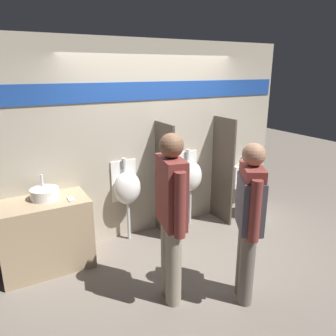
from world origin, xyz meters
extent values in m
plane|color=#70665B|center=(0.00, 0.00, 0.00)|extent=(16.00, 16.00, 0.00)
cube|color=#B2A893|center=(0.00, 0.60, 1.35)|extent=(4.33, 0.06, 2.70)
cube|color=#1E479E|center=(0.00, 0.56, 2.03)|extent=(4.24, 0.01, 0.24)
cube|color=tan|center=(-1.60, 0.28, 0.43)|extent=(1.02, 0.58, 0.86)
cylinder|color=white|center=(-1.55, 0.34, 0.92)|extent=(0.33, 0.33, 0.13)
cylinder|color=silver|center=(-1.55, 0.45, 1.05)|extent=(0.03, 0.03, 0.14)
cube|color=#B7B7BC|center=(-1.30, 0.16, 0.86)|extent=(0.07, 0.14, 0.01)
cube|color=#4C4238|center=(0.03, 0.32, 0.82)|extent=(0.03, 0.51, 1.63)
cube|color=#4C4238|center=(1.04, 0.32, 0.82)|extent=(0.03, 0.51, 1.63)
cylinder|color=silver|center=(-0.48, 0.44, 0.28)|extent=(0.04, 0.04, 0.56)
ellipsoid|color=white|center=(-0.48, 0.44, 0.77)|extent=(0.38, 0.25, 0.46)
cube|color=white|center=(-0.48, 0.56, 0.84)|extent=(0.36, 0.02, 0.57)
cylinder|color=silver|center=(-0.48, 0.52, 1.09)|extent=(0.06, 0.06, 0.16)
cylinder|color=silver|center=(0.54, 0.44, 0.28)|extent=(0.04, 0.04, 0.56)
ellipsoid|color=white|center=(0.54, 0.44, 0.77)|extent=(0.38, 0.25, 0.46)
cube|color=white|center=(0.54, 0.56, 0.84)|extent=(0.36, 0.02, 0.57)
cylinder|color=silver|center=(0.54, 0.52, 1.09)|extent=(0.06, 0.06, 0.16)
cylinder|color=white|center=(1.55, 0.18, 0.21)|extent=(0.42, 0.42, 0.42)
torus|color=white|center=(1.55, 0.18, 0.43)|extent=(0.43, 0.43, 0.04)
cube|color=white|center=(1.55, 0.48, 0.60)|extent=(0.33, 0.16, 0.37)
cylinder|color=silver|center=(1.55, 0.46, 0.87)|extent=(0.06, 0.06, 0.14)
cylinder|color=#666056|center=(0.04, -1.38, 0.40)|extent=(0.15, 0.15, 0.81)
cylinder|color=#666056|center=(0.13, -1.24, 0.40)|extent=(0.15, 0.15, 0.81)
cube|color=brown|center=(0.08, -1.31, 1.13)|extent=(0.38, 0.46, 0.64)
cube|color=#4C4C56|center=(0.08, -1.31, 1.08)|extent=(0.42, 0.49, 0.51)
cylinder|color=brown|center=(-0.05, -1.51, 1.10)|extent=(0.10, 0.10, 0.59)
cylinder|color=brown|center=(0.21, -1.10, 1.10)|extent=(0.10, 0.10, 0.59)
sphere|color=#A87A5B|center=(0.08, -1.31, 1.56)|extent=(0.22, 0.22, 0.22)
cylinder|color=gray|center=(-0.60, -1.02, 0.43)|extent=(0.16, 0.16, 0.85)
cylinder|color=gray|center=(-0.57, -0.86, 0.43)|extent=(0.16, 0.16, 0.85)
cube|color=brown|center=(-0.58, -0.94, 1.19)|extent=(0.28, 0.48, 0.68)
cylinder|color=brown|center=(-0.64, -1.19, 1.16)|extent=(0.11, 0.11, 0.62)
cylinder|color=brown|center=(-0.53, -0.69, 1.16)|extent=(0.11, 0.11, 0.62)
sphere|color=brown|center=(-0.58, -0.94, 1.65)|extent=(0.23, 0.23, 0.23)
camera|label=1|loc=(-2.03, -3.47, 2.32)|focal=35.00mm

